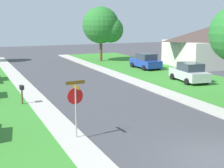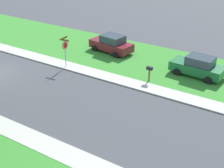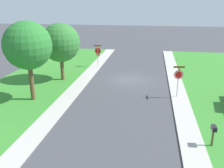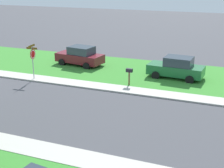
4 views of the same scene
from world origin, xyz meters
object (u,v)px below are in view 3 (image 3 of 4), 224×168
Objects in this scene: stop_sign_near_corner at (98,52)px; mailbox at (213,131)px; stop_sign_far_corner at (178,77)px; tree_corner_large at (59,44)px; tree_across_left at (26,47)px.

mailbox is at bearing 121.78° from stop_sign_near_corner.
stop_sign_far_corner reaches higher than mailbox.
stop_sign_far_corner is 12.11m from tree_corner_large.
stop_sign_far_corner is (-8.80, 8.94, 0.01)m from stop_sign_near_corner.
mailbox is (-13.33, 5.06, -3.42)m from tree_across_left.
stop_sign_far_corner is 2.11× the size of mailbox.
stop_sign_near_corner is 6.52m from tree_corner_large.
mailbox is (-10.10, 16.31, -0.87)m from stop_sign_near_corner.
stop_sign_near_corner is 0.43× the size of tree_across_left.
mailbox is at bearing 100.04° from stop_sign_far_corner.
tree_across_left is at bearing 84.56° from tree_corner_large.
stop_sign_near_corner and stop_sign_far_corner have the same top height.
tree_across_left reaches higher than stop_sign_far_corner.
stop_sign_far_corner is at bearing 163.94° from tree_corner_large.
tree_across_left is 5.68m from tree_corner_large.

